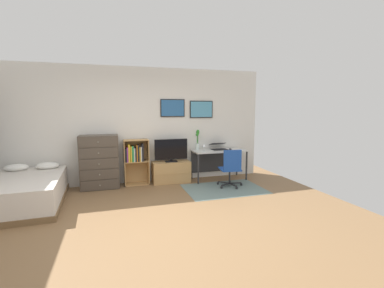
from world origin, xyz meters
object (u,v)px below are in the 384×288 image
at_px(tv_stand, 171,172).
at_px(bamboo_vase, 197,139).
at_px(television, 171,151).
at_px(desk, 218,155).
at_px(office_chair, 231,167).
at_px(laptop, 219,147).
at_px(wine_glass, 204,146).
at_px(dresser, 100,162).
at_px(computer_mouse, 230,149).
at_px(bed, 25,191).
at_px(bookshelf, 135,158).

bearing_deg(tv_stand, bamboo_vase, 7.02).
distance_m(television, desk, 1.20).
bearing_deg(office_chair, laptop, 96.02).
xyz_separation_m(bamboo_vase, wine_glass, (0.08, -0.26, -0.13)).
xyz_separation_m(television, desk, (1.19, 0.01, -0.16)).
bearing_deg(television, desk, 0.44).
distance_m(dresser, computer_mouse, 3.08).
bearing_deg(bamboo_vase, office_chair, -60.67).
bearing_deg(bed, desk, 8.26).
bearing_deg(desk, bookshelf, 178.34).
distance_m(bed, tv_stand, 2.98).
height_order(dresser, laptop, dresser).
distance_m(laptop, bamboo_vase, 0.57).
distance_m(dresser, tv_stand, 1.64).
xyz_separation_m(computer_mouse, wine_glass, (-0.70, -0.05, 0.12)).
distance_m(dresser, bamboo_vase, 2.33).
xyz_separation_m(television, wine_glass, (0.77, -0.16, 0.11)).
relative_size(desk, office_chair, 1.52).
height_order(dresser, wine_glass, dresser).
relative_size(bed, wine_glass, 11.05).
distance_m(desk, wine_glass, 0.53).
bearing_deg(television, computer_mouse, -4.29).
height_order(desk, office_chair, office_chair).
xyz_separation_m(dresser, laptop, (2.82, 0.02, 0.22)).
bearing_deg(dresser, laptop, 0.36).
xyz_separation_m(dresser, office_chair, (2.79, -0.78, -0.13)).
height_order(television, bamboo_vase, bamboo_vase).
height_order(office_chair, bamboo_vase, bamboo_vase).
bearing_deg(desk, bed, -169.45).
height_order(dresser, desk, dresser).
distance_m(dresser, television, 1.62).
xyz_separation_m(office_chair, wine_glass, (-0.42, 0.62, 0.42)).
bearing_deg(computer_mouse, television, 175.71).
xyz_separation_m(bookshelf, laptop, (2.04, -0.04, 0.18)).
relative_size(tv_stand, laptop, 2.16).
relative_size(dresser, office_chair, 1.37).
xyz_separation_m(bed, desk, (4.06, 0.76, 0.34)).
relative_size(laptop, wine_glass, 2.28).
height_order(office_chair, wine_glass, wine_glass).
bearing_deg(wine_glass, computer_mouse, 3.80).
distance_m(bed, computer_mouse, 4.42).
height_order(bookshelf, television, bookshelf).
distance_m(tv_stand, computer_mouse, 1.56).
xyz_separation_m(bed, dresser, (1.27, 0.75, 0.32)).
xyz_separation_m(bed, television, (2.88, 0.75, 0.50)).
bearing_deg(office_chair, wine_glass, 132.36).
xyz_separation_m(bookshelf, office_chair, (2.01, -0.84, -0.17)).
bearing_deg(dresser, bamboo_vase, 2.49).
distance_m(bed, bamboo_vase, 3.74).
bearing_deg(tv_stand, wine_glass, -13.19).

